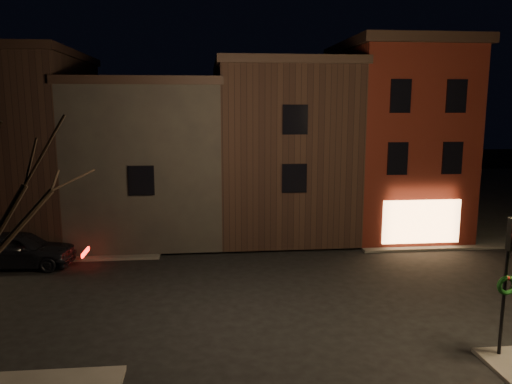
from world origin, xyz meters
TOP-DOWN VIEW (x-y plane):
  - ground at (0.00, 0.00)m, footprint 120.00×120.00m
  - sidewalk_far_right at (20.00, 20.00)m, footprint 30.00×30.00m
  - corner_building at (8.00, 9.47)m, footprint 6.50×8.50m
  - row_building_a at (1.50, 10.50)m, footprint 7.30×10.30m
  - row_building_b at (-5.75, 10.50)m, footprint 7.80×10.30m
  - row_building_c at (-13.00, 10.50)m, footprint 7.30×10.30m
  - traffic_signal at (5.60, -5.51)m, footprint 0.58×0.38m
  - parked_car_a at (-11.15, 4.50)m, footprint 4.97×2.23m

SIDE VIEW (x-z plane):
  - ground at x=0.00m, z-range 0.00..0.00m
  - sidewalk_far_right at x=20.00m, z-range 0.00..0.12m
  - parked_car_a at x=-11.15m, z-range 0.00..1.66m
  - traffic_signal at x=5.60m, z-range 0.78..4.83m
  - row_building_b at x=-5.75m, z-range 0.13..8.53m
  - row_building_a at x=1.50m, z-range 0.13..9.53m
  - row_building_c at x=-13.00m, z-range 0.13..10.03m
  - corner_building at x=8.00m, z-range 0.15..10.65m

